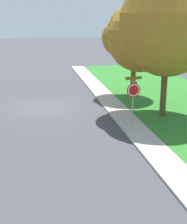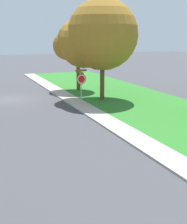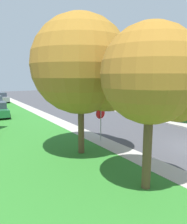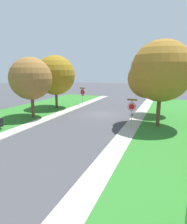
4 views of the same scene
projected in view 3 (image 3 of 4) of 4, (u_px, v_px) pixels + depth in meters
The scene contains 12 objects.
sidewalk_east at pixel (130, 114), 26.42m from camera, with size 1.40×56.00×0.10m, color #ADA89E.
lawn_east at pixel (157, 110), 28.88m from camera, with size 8.00×56.00×0.08m, color #2D7528.
sidewalk_west at pixel (59, 122), 21.49m from camera, with size 1.40×56.00×0.10m, color #ADA89E.
lawn_west at pixel (10, 128), 19.03m from camera, with size 8.00×56.00×0.08m, color #2D7528.
stop_sign_far_corner at pixel (101, 116), 15.01m from camera, with size 0.92×0.92×2.77m.
car_blue_across_road at pixel (101, 96), 39.82m from camera, with size 2.10×4.33×1.76m.
car_black_kerbside_mid at pixel (147, 106), 27.03m from camera, with size 2.14×4.35×1.76m.
car_grey_far_down_street at pixel (1, 98), 36.98m from camera, with size 2.28×4.42×1.76m.
tree_across_left at pixel (76, 78), 42.82m from camera, with size 4.50×4.18×6.40m.
tree_sidewalk_far at pixel (112, 82), 33.11m from camera, with size 4.03×3.75×5.73m.
tree_sidewalk_mid at pixel (87, 68), 12.13m from camera, with size 5.99×5.57×8.05m.
tree_across_right at pixel (157, 78), 8.16m from camera, with size 4.14×3.85×6.64m.
Camera 3 is at (-12.97, -7.62, 4.66)m, focal length 34.54 mm.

